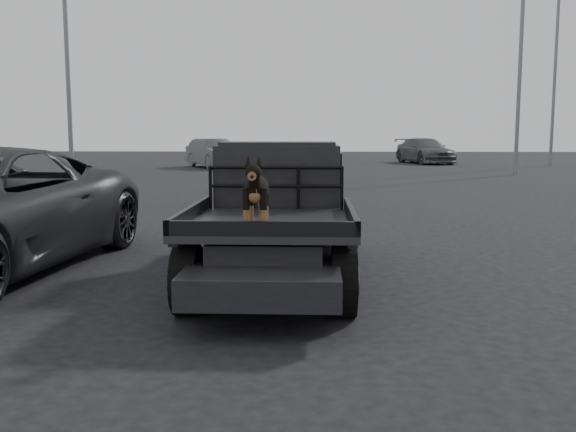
{
  "coord_description": "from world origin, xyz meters",
  "views": [
    {
      "loc": [
        1.09,
        -6.65,
        1.93
      ],
      "look_at": [
        0.84,
        -0.52,
        1.13
      ],
      "focal_mm": 40.0,
      "sensor_mm": 36.0,
      "label": 1
    }
  ],
  "objects_px": {
    "flatbed_ute": "(275,245)",
    "dog": "(256,194)",
    "distant_car_b": "(425,151)",
    "floodlight_mid": "(522,19)",
    "floodlight_far": "(558,17)",
    "distant_car_a": "(214,153)"
  },
  "relations": [
    {
      "from": "flatbed_ute",
      "to": "dog",
      "type": "xyz_separation_m",
      "value": [
        -0.09,
        -1.65,
        0.83
      ]
    },
    {
      "from": "distant_car_b",
      "to": "floodlight_mid",
      "type": "relative_size",
      "value": 0.43
    },
    {
      "from": "dog",
      "to": "floodlight_far",
      "type": "distance_m",
      "value": 35.25
    },
    {
      "from": "distant_car_b",
      "to": "floodlight_far",
      "type": "distance_m",
      "value": 10.67
    },
    {
      "from": "distant_car_a",
      "to": "floodlight_mid",
      "type": "height_order",
      "value": "floodlight_mid"
    },
    {
      "from": "dog",
      "to": "distant_car_a",
      "type": "xyz_separation_m",
      "value": [
        -4.98,
        28.68,
        -0.49
      ]
    },
    {
      "from": "distant_car_b",
      "to": "floodlight_far",
      "type": "xyz_separation_m",
      "value": [
        6.75,
        -3.12,
        7.64
      ]
    },
    {
      "from": "flatbed_ute",
      "to": "floodlight_mid",
      "type": "height_order",
      "value": "floodlight_mid"
    },
    {
      "from": "distant_car_b",
      "to": "floodlight_mid",
      "type": "xyz_separation_m",
      "value": [
        2.26,
        -11.21,
        6.19
      ]
    },
    {
      "from": "flatbed_ute",
      "to": "distant_car_b",
      "type": "bearing_deg",
      "value": 77.15
    },
    {
      "from": "distant_car_a",
      "to": "floodlight_far",
      "type": "height_order",
      "value": "floodlight_far"
    },
    {
      "from": "dog",
      "to": "floodlight_far",
      "type": "bearing_deg",
      "value": 65.45
    },
    {
      "from": "distant_car_b",
      "to": "dog",
      "type": "bearing_deg",
      "value": -117.93
    },
    {
      "from": "floodlight_mid",
      "to": "floodlight_far",
      "type": "bearing_deg",
      "value": 60.99
    },
    {
      "from": "flatbed_ute",
      "to": "floodlight_mid",
      "type": "bearing_deg",
      "value": 65.73
    },
    {
      "from": "flatbed_ute",
      "to": "dog",
      "type": "distance_m",
      "value": 1.85
    },
    {
      "from": "flatbed_ute",
      "to": "floodlight_mid",
      "type": "distance_m",
      "value": 24.62
    },
    {
      "from": "flatbed_ute",
      "to": "distant_car_b",
      "type": "distance_m",
      "value": 33.7
    },
    {
      "from": "distant_car_b",
      "to": "floodlight_mid",
      "type": "distance_m",
      "value": 13.0
    },
    {
      "from": "distant_car_a",
      "to": "distant_car_b",
      "type": "height_order",
      "value": "distant_car_a"
    },
    {
      "from": "distant_car_a",
      "to": "floodlight_far",
      "type": "bearing_deg",
      "value": -21.33
    },
    {
      "from": "distant_car_a",
      "to": "distant_car_b",
      "type": "distance_m",
      "value": 13.86
    }
  ]
}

